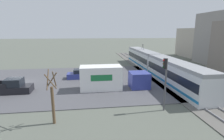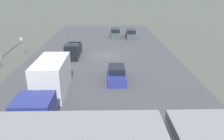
% 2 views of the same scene
% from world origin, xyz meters
% --- Properties ---
extents(ground_plane, '(320.00, 320.00, 0.00)m').
position_xyz_m(ground_plane, '(0.00, 0.00, 0.00)').
color(ground_plane, '#565B51').
extents(road_surface, '(19.78, 50.94, 0.08)m').
position_xyz_m(road_surface, '(0.00, 0.00, 0.04)').
color(road_surface, '#4C4C51').
rests_on(road_surface, ground).
extents(box_truck, '(2.49, 8.88, 3.02)m').
position_xyz_m(box_truck, '(4.24, 12.46, 1.47)').
color(box_truck, navy).
rests_on(box_truck, ground).
extents(pickup_truck, '(1.97, 5.47, 1.76)m').
position_xyz_m(pickup_truck, '(4.13, 0.10, 0.74)').
color(pickup_truck, black).
rests_on(pickup_truck, ground).
extents(sedan_car_0, '(1.82, 4.63, 1.57)m').
position_xyz_m(sedan_car_0, '(-2.14, -12.27, 0.73)').
color(sedan_car_0, '#4C5156').
rests_on(sedan_car_0, ground).
extents(sedan_car_1, '(1.81, 4.39, 1.56)m').
position_xyz_m(sedan_car_1, '(-5.00, -11.16, 0.72)').
color(sedan_car_1, '#4C5156').
rests_on(sedan_car_1, ground).
extents(sedan_car_2, '(1.82, 4.34, 1.44)m').
position_xyz_m(sedan_car_2, '(-1.54, 8.52, 0.67)').
color(sedan_car_2, navy).
rests_on(sedan_car_2, ground).
extents(no_parking_sign, '(0.32, 0.08, 2.51)m').
position_xyz_m(no_parking_sign, '(11.25, -0.74, 1.52)').
color(no_parking_sign, gray).
rests_on(no_parking_sign, ground).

